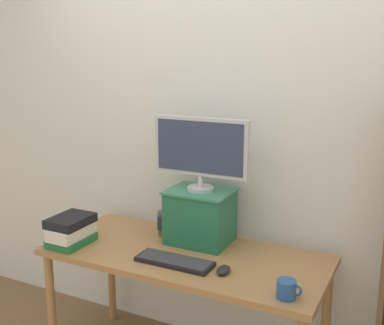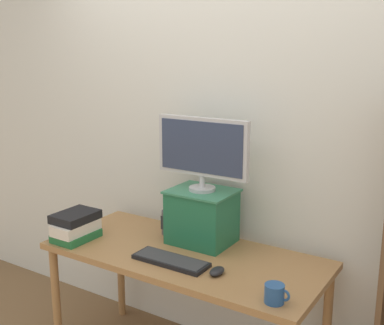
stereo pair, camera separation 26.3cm
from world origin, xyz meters
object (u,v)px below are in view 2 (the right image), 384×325
object	(u,v)px
book_stack	(76,226)
coffee_mug	(275,294)
riser_box	(202,215)
desk_speaker	(169,222)
desk	(184,265)
keyboard	(171,260)
computer_monitor	(202,150)
computer_mouse	(217,271)

from	to	relation	value
book_stack	coffee_mug	bearing A→B (deg)	-2.51
riser_box	desk_speaker	world-z (taller)	riser_box
desk	coffee_mug	world-z (taller)	coffee_mug
keyboard	book_stack	xyz separation A→B (m)	(-0.66, -0.04, 0.07)
riser_box	computer_monitor	bearing A→B (deg)	-90.00
book_stack	keyboard	bearing A→B (deg)	3.02
riser_box	computer_mouse	bearing A→B (deg)	-48.45
book_stack	desk_speaker	distance (m)	0.55
desk_speaker	coffee_mug	bearing A→B (deg)	-25.79
coffee_mug	desk	bearing A→B (deg)	159.31
riser_box	book_stack	size ratio (longest dim) A/B	1.32
desk	book_stack	size ratio (longest dim) A/B	5.64
book_stack	desk	bearing A→B (deg)	16.11
keyboard	computer_mouse	world-z (taller)	computer_mouse
keyboard	computer_mouse	bearing A→B (deg)	1.94
keyboard	computer_mouse	distance (m)	0.28
riser_box	book_stack	distance (m)	0.75
book_stack	coffee_mug	xyz separation A→B (m)	(1.29, -0.06, -0.04)
riser_box	coffee_mug	xyz separation A→B (m)	(0.64, -0.42, -0.12)
desk_speaker	computer_mouse	bearing A→B (deg)	-31.62
keyboard	desk_speaker	world-z (taller)	desk_speaker
riser_box	keyboard	xyz separation A→B (m)	(0.01, -0.33, -0.15)
computer_monitor	coffee_mug	world-z (taller)	computer_monitor
riser_box	computer_monitor	xyz separation A→B (m)	(0.00, -0.00, 0.39)
computer_monitor	computer_mouse	distance (m)	0.69
riser_box	desk_speaker	xyz separation A→B (m)	(-0.24, 0.00, -0.09)
computer_monitor	desk_speaker	bearing A→B (deg)	179.43
desk	keyboard	distance (m)	0.18
computer_monitor	computer_mouse	bearing A→B (deg)	-48.32
keyboard	book_stack	world-z (taller)	book_stack
desk	coffee_mug	distance (m)	0.70
desk	computer_mouse	xyz separation A→B (m)	(0.29, -0.14, 0.10)
computer_monitor	coffee_mug	size ratio (longest dim) A/B	4.83
desk	keyboard	size ratio (longest dim) A/B	3.75
desk_speaker	book_stack	bearing A→B (deg)	-138.36
computer_mouse	coffee_mug	world-z (taller)	coffee_mug
desk	riser_box	bearing A→B (deg)	88.08
computer_monitor	computer_mouse	world-z (taller)	computer_monitor
desk	coffee_mug	size ratio (longest dim) A/B	13.25
computer_monitor	book_stack	size ratio (longest dim) A/B	2.06
desk	riser_box	xyz separation A→B (m)	(0.01, 0.18, 0.24)
desk_speaker	riser_box	bearing A→B (deg)	-0.20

